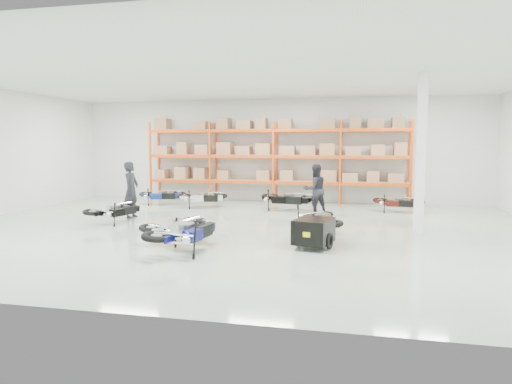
% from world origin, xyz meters
% --- Properties ---
extents(room, '(18.00, 18.00, 18.00)m').
position_xyz_m(room, '(0.00, 0.00, 2.25)').
color(room, '#A6BAAB').
rests_on(room, ground).
extents(pallet_rack, '(11.28, 0.98, 3.62)m').
position_xyz_m(pallet_rack, '(-0.00, 6.45, 2.26)').
color(pallet_rack, '#DE470B').
rests_on(pallet_rack, ground).
extents(structural_column, '(0.25, 0.25, 4.50)m').
position_xyz_m(structural_column, '(5.20, 0.50, 2.25)').
color(structural_column, white).
rests_on(structural_column, ground).
extents(moto_blue_centre, '(1.29, 2.13, 1.30)m').
position_xyz_m(moto_blue_centre, '(-0.46, -3.06, 0.61)').
color(moto_blue_centre, '#080D50').
rests_on(moto_blue_centre, ground).
extents(moto_silver_left, '(1.60, 1.94, 1.13)m').
position_xyz_m(moto_silver_left, '(-1.02, -2.06, 0.53)').
color(moto_silver_left, silver).
rests_on(moto_silver_left, ground).
extents(moto_black_far_left, '(1.33, 1.92, 1.13)m').
position_xyz_m(moto_black_far_left, '(-4.09, 0.15, 0.53)').
color(moto_black_far_left, black).
rests_on(moto_black_far_left, ground).
extents(moto_touring_right, '(1.29, 1.99, 1.19)m').
position_xyz_m(moto_touring_right, '(2.46, -0.43, 0.56)').
color(moto_touring_right, black).
rests_on(moto_touring_right, ground).
extents(trailer, '(1.02, 1.76, 0.71)m').
position_xyz_m(trailer, '(2.46, -2.03, 0.42)').
color(trailer, black).
rests_on(trailer, ground).
extents(moto_back_a, '(1.83, 1.22, 1.09)m').
position_xyz_m(moto_back_a, '(-4.52, 4.73, 0.51)').
color(moto_back_a, navy).
rests_on(moto_back_a, ground).
extents(moto_back_b, '(1.91, 1.32, 1.12)m').
position_xyz_m(moto_back_b, '(-2.56, 4.23, 0.53)').
color(moto_back_b, '#B8BFC3').
rests_on(moto_back_b, ground).
extents(moto_back_c, '(2.09, 1.34, 1.25)m').
position_xyz_m(moto_back_c, '(0.87, 4.16, 0.59)').
color(moto_back_c, black).
rests_on(moto_back_c, ground).
extents(moto_back_d, '(1.72, 1.04, 1.04)m').
position_xyz_m(moto_back_d, '(5.00, 4.54, 0.49)').
color(moto_back_d, '#43110D').
rests_on(moto_back_d, ground).
extents(person_left, '(0.47, 0.71, 1.93)m').
position_xyz_m(person_left, '(-4.14, 1.36, 0.97)').
color(person_left, black).
rests_on(person_left, ground).
extents(person_back, '(1.12, 1.06, 1.82)m').
position_xyz_m(person_back, '(2.02, 3.37, 0.91)').
color(person_back, black).
rests_on(person_back, ground).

